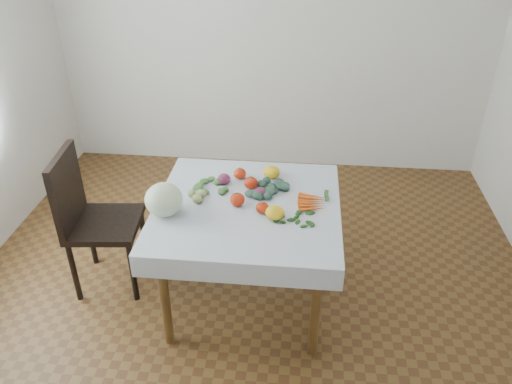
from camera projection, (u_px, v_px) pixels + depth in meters
ground at (248, 296)px, 3.44m from camera, size 4.00×4.00×0.00m
back_wall at (273, 27)px, 4.44m from camera, size 4.00×0.04×2.70m
table at (247, 218)px, 3.10m from camera, size 1.00×1.00×0.75m
tablecloth at (247, 205)px, 3.05m from camera, size 1.12×1.12×0.01m
chair at (89, 213)px, 3.29m from camera, size 0.50×0.50×1.01m
cabbage at (164, 200)px, 2.91m from camera, size 0.23×0.23×0.20m
tomato_a at (240, 173)px, 3.30m from camera, size 0.11×0.11×0.07m
tomato_b at (262, 207)px, 2.96m from camera, size 0.10×0.10×0.07m
tomato_c at (251, 183)px, 3.19m from camera, size 0.10×0.10×0.08m
tomato_d at (237, 199)px, 3.02m from camera, size 0.12×0.12×0.08m
heirloom_back at (271, 172)px, 3.31m from camera, size 0.15×0.15×0.08m
heirloom_front at (275, 213)px, 2.90m from camera, size 0.12×0.12×0.08m
onion_a at (224, 179)px, 3.24m from camera, size 0.11×0.11×0.07m
onion_b at (260, 192)px, 3.11m from camera, size 0.08×0.08×0.06m
tomatillo_cluster at (203, 196)px, 3.08m from camera, size 0.11×0.14×0.05m
carrot_bunch at (313, 202)px, 3.04m from camera, size 0.18×0.21×0.03m
kale_bunch at (272, 189)px, 3.16m from camera, size 0.31×0.25×0.04m
basil_bunch at (295, 217)px, 2.92m from camera, size 0.24×0.17×0.01m
dill_bunch at (213, 186)px, 3.21m from camera, size 0.26×0.20×0.03m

